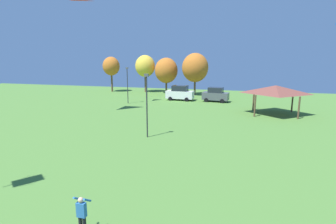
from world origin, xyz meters
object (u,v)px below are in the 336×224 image
Objects in this scene: person_standing_near_foreground at (82,213)px; treeline_tree_2 at (166,71)px; parked_car_leftmost at (180,93)px; kite_flying_4 at (72,10)px; treeline_tree_0 at (111,66)px; treeline_tree_1 at (145,66)px; park_pavilion at (276,90)px; light_post_2 at (147,102)px; parked_car_second_from_left at (216,95)px; light_post_1 at (127,83)px; treeline_tree_3 at (195,68)px.

treeline_tree_2 is (-8.44, 42.12, 3.50)m from person_standing_near_foreground.
kite_flying_4 is at bearing -126.38° from parked_car_leftmost.
treeline_tree_0 reaches higher than person_standing_near_foreground.
treeline_tree_1 is at bearing 86.67° from kite_flying_4.
treeline_tree_1 is at bearing 99.37° from person_standing_near_foreground.
treeline_tree_1 is 1.08× the size of treeline_tree_2.
park_pavilion is at bearing -26.46° from parked_car_leftmost.
person_standing_near_foreground is 0.30× the size of light_post_2.
parked_car_leftmost is 9.98m from treeline_tree_2.
treeline_tree_0 is (-19.91, 41.28, 4.25)m from person_standing_near_foreground.
treeline_tree_0 reaches higher than parked_car_leftmost.
parked_car_leftmost is 1.07× the size of parked_car_second_from_left.
kite_flying_4 is 26.45m from park_pavilion.
person_standing_near_foreground is 33.97m from parked_car_second_from_left.
treeline_tree_1 is at bearing 175.05° from treeline_tree_2.
treeline_tree_0 is at bearing 126.13° from light_post_1.
light_post_1 is at bearing 172.76° from park_pavilion.
light_post_1 reaches higher than parked_car_leftmost.
parked_car_leftmost is at bearing 35.35° from light_post_1.
treeline_tree_2 reaches higher than parked_car_second_from_left.
parked_car_second_from_left is at bearing 135.87° from park_pavilion.
kite_flying_4 is 0.67× the size of light_post_1.
parked_car_leftmost is 0.64× the size of treeline_tree_0.
person_standing_near_foreground is 0.22× the size of treeline_tree_3.
parked_car_leftmost is 21.07m from light_post_2.
treeline_tree_0 is 1.03× the size of treeline_tree_2.
parked_car_second_from_left is (5.81, -0.00, -0.05)m from parked_car_leftmost.
parked_car_leftmost reaches higher than parked_car_second_from_left.
treeline_tree_0 is (-5.68, 20.22, -7.32)m from kite_flying_4.
light_post_2 is (12.25, -8.05, -9.33)m from kite_flying_4.
treeline_tree_2 is (-6.46, 29.11, 1.27)m from light_post_2.
light_post_2 is (-4.01, -20.90, 2.04)m from parked_car_second_from_left.
treeline_tree_2 is at bearing 4.19° from treeline_tree_0.
parked_car_second_from_left is at bearing 79.14° from light_post_2.
parked_car_second_from_left is (2.03, 33.91, 0.20)m from person_standing_near_foreground.
parked_car_leftmost is at bearing 94.92° from light_post_2.
treeline_tree_1 is at bearing 170.38° from treeline_tree_3.
parked_car_leftmost is 0.61× the size of treeline_tree_1.
treeline_tree_1 is at bearing 157.92° from parked_car_second_from_left.
kite_flying_4 is 22.69m from treeline_tree_1.
treeline_tree_0 is 0.96× the size of treeline_tree_1.
treeline_tree_0 is (-21.94, 7.37, 4.04)m from parked_car_second_from_left.
treeline_tree_0 reaches higher than light_post_1.
light_post_2 reaches higher than parked_car_leftmost.
treeline_tree_2 is at bearing 74.62° from kite_flying_4.
treeline_tree_0 is at bearing 105.68° from kite_flying_4.
person_standing_near_foreground is 0.22× the size of treeline_tree_1.
person_standing_near_foreground is at bearing -64.25° from treeline_tree_0.
kite_flying_4 reaches higher than park_pavilion.
light_post_2 is at bearing -131.99° from park_pavilion.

